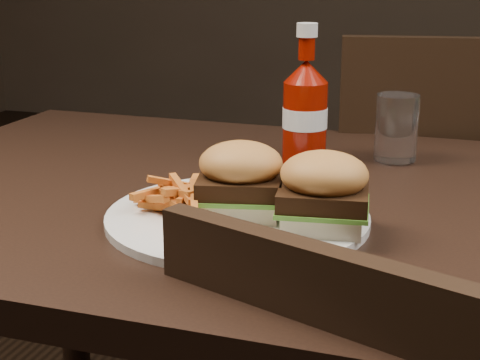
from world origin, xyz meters
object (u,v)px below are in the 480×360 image
(dining_table, at_px, (267,206))
(tumbler, at_px, (396,127))
(chair_far, at_px, (433,253))
(ketchup_bottle, at_px, (305,126))
(plate, at_px, (237,217))

(dining_table, bearing_deg, tumbler, 55.90)
(chair_far, relative_size, ketchup_bottle, 3.38)
(chair_far, height_order, ketchup_bottle, ketchup_bottle)
(dining_table, height_order, ketchup_bottle, ketchup_bottle)
(plate, bearing_deg, dining_table, 89.09)
(chair_far, distance_m, ketchup_bottle, 0.64)
(plate, bearing_deg, tumbler, 66.43)
(dining_table, distance_m, ketchup_bottle, 0.18)
(dining_table, xyz_separation_m, plate, (-0.00, -0.12, 0.03))
(ketchup_bottle, xyz_separation_m, tumbler, (0.13, 0.06, -0.01))
(tumbler, bearing_deg, dining_table, -124.10)
(dining_table, bearing_deg, ketchup_bottle, 85.36)
(chair_far, relative_size, plate, 1.43)
(ketchup_bottle, bearing_deg, plate, -93.00)
(dining_table, relative_size, chair_far, 2.60)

